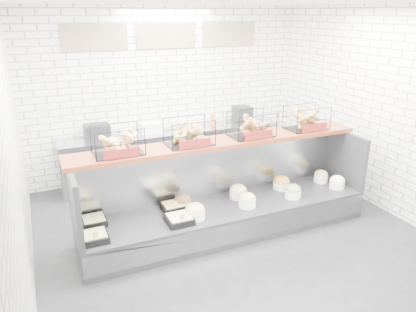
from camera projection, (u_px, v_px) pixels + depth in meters
name	position (u px, v px, depth m)	size (l,w,h in m)	color
ground	(237.00, 241.00, 5.41)	(5.50, 5.50, 0.00)	black
room_shell	(219.00, 80.00, 5.24)	(5.02, 5.51, 3.01)	white
display_case	(226.00, 208.00, 5.60)	(4.00, 0.90, 1.20)	black
bagel_shelf	(221.00, 132.00, 5.39)	(4.10, 0.50, 0.40)	#532011
prep_counter	(175.00, 153.00, 7.34)	(4.00, 0.60, 1.20)	#93969B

